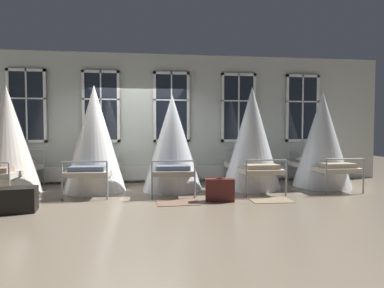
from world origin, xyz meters
TOP-DOWN VIEW (x-y plane):
  - ground at (0.00, 0.00)m, footprint 25.32×25.32m
  - back_wall_with_windows at (0.00, 1.16)m, footprint 13.66×0.10m
  - window_bank at (-0.00, 1.04)m, footprint 10.15×0.10m
  - cot_second at (-2.75, -0.04)m, footprint 1.39×1.98m
  - cot_third at (-0.89, 0.00)m, footprint 1.39×1.97m
  - cot_fourth at (0.88, -0.05)m, footprint 1.39×1.98m
  - cot_fifth at (2.78, -0.07)m, footprint 1.39×1.97m
  - cot_sixth at (4.59, -0.02)m, footprint 1.39×1.96m
  - rug_fourth at (0.92, -1.40)m, footprint 0.83×0.60m
  - rug_fifth at (2.76, -1.40)m, footprint 0.81×0.57m
  - suitcase_dark at (1.74, -1.36)m, footprint 0.58×0.28m
  - travel_trunk at (-1.84, -1.79)m, footprint 0.70×0.51m

SIDE VIEW (x-z plane):
  - ground at x=0.00m, z-range 0.00..0.00m
  - rug_fourth at x=0.92m, z-range 0.00..0.01m
  - rug_fifth at x=2.76m, z-range 0.00..0.01m
  - travel_trunk at x=-1.84m, z-range 0.00..0.42m
  - suitcase_dark at x=1.74m, z-range -0.01..0.46m
  - cot_fourth at x=0.88m, z-range -0.03..2.18m
  - window_bank at x=0.00m, z-range -0.30..2.57m
  - cot_sixth at x=4.59m, z-range -0.04..2.31m
  - cot_second at x=-2.75m, z-range -0.04..2.35m
  - cot_third at x=-0.89m, z-range -0.04..2.38m
  - cot_fifth at x=2.78m, z-range -0.04..2.39m
  - back_wall_with_windows at x=0.00m, z-range 0.00..3.43m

